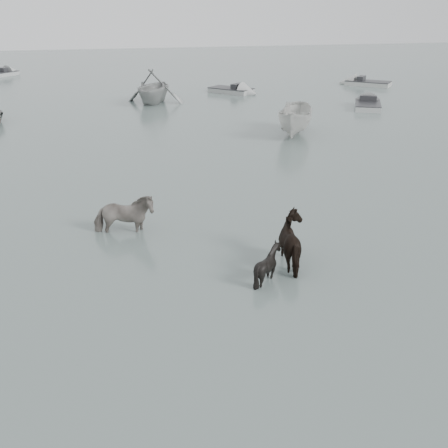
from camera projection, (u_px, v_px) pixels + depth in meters
The scene contains 9 objects.
ground at pixel (223, 256), 16.32m from camera, with size 140.00×140.00×0.00m, color #51605D.
pony_pinto at pixel (123, 209), 17.59m from camera, with size 0.89×1.95×1.65m, color black.
pony_dark at pixel (298, 236), 15.60m from camera, with size 1.62×1.38×1.63m, color black.
pony_black at pixel (268, 259), 14.75m from camera, with size 0.95×1.07×1.18m, color black.
rowboat_trail at pixel (153, 85), 39.00m from camera, with size 4.07×4.72×2.49m, color #9B9D9B.
boat_small at pixel (296, 119), 30.20m from camera, with size 1.69×4.48×1.73m, color #B9B9B4.
skiff_port at pixel (368, 103), 37.49m from camera, with size 4.67×1.60×0.75m, color #AAACAA, non-canonical shape.
skiff_mid at pixel (231, 88), 43.40m from camera, with size 4.62×1.60×0.75m, color #9C9F9C, non-canonical shape.
skiff_star at pixel (368, 81), 46.89m from camera, with size 4.99×1.60×0.75m, color #B4B5B0, non-canonical shape.
Camera 1 is at (-3.11, -14.42, 7.04)m, focal length 45.00 mm.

